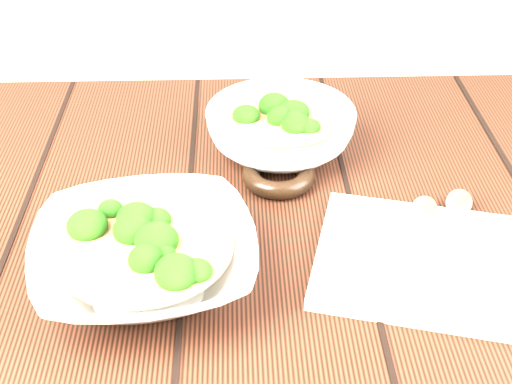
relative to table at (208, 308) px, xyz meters
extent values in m
cube|color=#3B1B10|center=(0.00, 0.00, 0.10)|extent=(1.20, 0.80, 0.04)
cube|color=#3B1B10|center=(0.54, 0.34, -0.28)|extent=(0.07, 0.07, 0.71)
imported|color=silver|center=(-0.06, -0.07, 0.15)|extent=(0.26, 0.26, 0.06)
cylinder|color=olive|center=(-0.06, -0.07, 0.17)|extent=(0.19, 0.19, 0.00)
ellipsoid|color=#316C18|center=(-0.04, -0.07, 0.17)|extent=(0.04, 0.04, 0.03)
ellipsoid|color=#316C18|center=(-0.04, -0.04, 0.17)|extent=(0.04, 0.04, 0.03)
ellipsoid|color=#316C18|center=(-0.09, -0.03, 0.17)|extent=(0.04, 0.04, 0.03)
ellipsoid|color=#316C18|center=(-0.09, -0.07, 0.17)|extent=(0.04, 0.04, 0.03)
ellipsoid|color=#316C18|center=(-0.09, -0.10, 0.17)|extent=(0.04, 0.04, 0.03)
ellipsoid|color=#316C18|center=(-0.05, -0.13, 0.17)|extent=(0.04, 0.04, 0.03)
ellipsoid|color=#316C18|center=(-0.03, -0.09, 0.17)|extent=(0.04, 0.04, 0.03)
imported|color=silver|center=(0.10, 0.18, 0.15)|extent=(0.24, 0.24, 0.06)
cylinder|color=olive|center=(0.10, 0.18, 0.17)|extent=(0.16, 0.16, 0.00)
ellipsoid|color=#316C18|center=(0.12, 0.18, 0.18)|extent=(0.03, 0.03, 0.03)
ellipsoid|color=#316C18|center=(0.11, 0.21, 0.18)|extent=(0.03, 0.03, 0.03)
ellipsoid|color=#316C18|center=(0.07, 0.21, 0.18)|extent=(0.03, 0.03, 0.03)
ellipsoid|color=#316C18|center=(0.08, 0.17, 0.18)|extent=(0.03, 0.03, 0.03)
ellipsoid|color=#316C18|center=(0.09, 0.14, 0.18)|extent=(0.03, 0.03, 0.03)
ellipsoid|color=#316C18|center=(0.14, 0.14, 0.18)|extent=(0.03, 0.03, 0.03)
torus|color=black|center=(0.09, 0.10, 0.13)|extent=(0.11, 0.11, 0.02)
cube|color=#BAB39B|center=(0.25, -0.06, 0.13)|extent=(0.28, 0.25, 0.01)
cylinder|color=#A19A8E|center=(0.23, -0.07, 0.14)|extent=(0.06, 0.15, 0.01)
ellipsoid|color=#A19A8E|center=(0.26, 0.02, 0.14)|extent=(0.05, 0.06, 0.01)
cylinder|color=#A19A8E|center=(0.27, -0.05, 0.14)|extent=(0.06, 0.14, 0.01)
ellipsoid|color=#A19A8E|center=(0.30, 0.03, 0.14)|extent=(0.05, 0.06, 0.01)
camera|label=1|loc=(0.04, -0.65, 0.64)|focal=50.00mm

